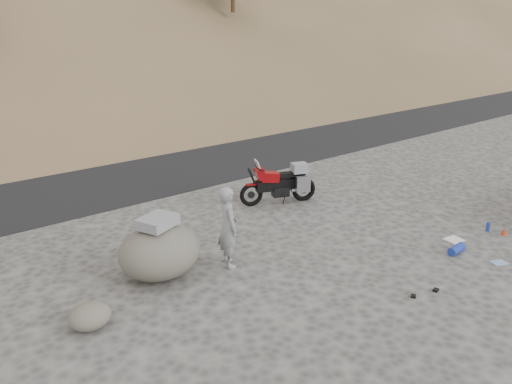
{
  "coord_description": "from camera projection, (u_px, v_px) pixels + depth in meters",
  "views": [
    {
      "loc": [
        -7.73,
        -6.37,
        4.77
      ],
      "look_at": [
        -0.96,
        2.04,
        1.0
      ],
      "focal_mm": 35.0,
      "sensor_mm": 36.0,
      "label": 1
    }
  ],
  "objects": [
    {
      "name": "ground",
      "position": [
        349.0,
        250.0,
        10.83
      ],
      "size": [
        140.0,
        140.0,
        0.0
      ],
      "primitive_type": "plane",
      "color": "#43413E",
      "rests_on": "ground"
    },
    {
      "name": "road",
      "position": [
        153.0,
        162.0,
        17.45
      ],
      "size": [
        120.0,
        7.0,
        0.05
      ],
      "primitive_type": "cube",
      "color": "black",
      "rests_on": "ground"
    },
    {
      "name": "motorcycle",
      "position": [
        282.0,
        184.0,
        13.44
      ],
      "size": [
        2.06,
        1.08,
        1.29
      ],
      "rotation": [
        0.0,
        0.0,
        -0.38
      ],
      "color": "black",
      "rests_on": "ground"
    },
    {
      "name": "man",
      "position": [
        229.0,
        264.0,
        10.21
      ],
      "size": [
        0.57,
        0.71,
        1.68
      ],
      "primitive_type": "imported",
      "rotation": [
        0.0,
        0.0,
        1.26
      ],
      "color": "gray",
      "rests_on": "ground"
    },
    {
      "name": "boulder",
      "position": [
        160.0,
        251.0,
        9.58
      ],
      "size": [
        1.84,
        1.64,
        1.23
      ],
      "rotation": [
        0.0,
        0.0,
        0.18
      ],
      "color": "#535047",
      "rests_on": "ground"
    },
    {
      "name": "small_rock",
      "position": [
        90.0,
        316.0,
        8.07
      ],
      "size": [
        0.8,
        0.75,
        0.42
      ],
      "rotation": [
        0.0,
        0.0,
        0.2
      ],
      "color": "#535047",
      "rests_on": "ground"
    },
    {
      "name": "gear_white_cloth",
      "position": [
        454.0,
        240.0,
        11.34
      ],
      "size": [
        0.43,
        0.39,
        0.01
      ],
      "primitive_type": "cube",
      "rotation": [
        0.0,
        0.0,
        -0.14
      ],
      "color": "white",
      "rests_on": "ground"
    },
    {
      "name": "gear_blue_mat",
      "position": [
        457.0,
        249.0,
        10.67
      ],
      "size": [
        0.48,
        0.22,
        0.19
      ],
      "primitive_type": "cylinder",
      "rotation": [
        0.0,
        1.57,
        0.06
      ],
      "color": "#1A319F",
      "rests_on": "ground"
    },
    {
      "name": "gear_bottle",
      "position": [
        488.0,
        227.0,
        11.78
      ],
      "size": [
        0.1,
        0.1,
        0.22
      ],
      "primitive_type": "cylinder",
      "rotation": [
        0.0,
        0.0,
        -0.25
      ],
      "color": "#1A319F",
      "rests_on": "ground"
    },
    {
      "name": "gear_funnel",
      "position": [
        504.0,
        231.0,
        11.59
      ],
      "size": [
        0.15,
        0.15,
        0.16
      ],
      "primitive_type": "cone",
      "rotation": [
        0.0,
        0.0,
        -0.17
      ],
      "color": "red",
      "rests_on": "ground"
    },
    {
      "name": "gear_glove_a",
      "position": [
        436.0,
        290.0,
        9.22
      ],
      "size": [
        0.14,
        0.11,
        0.04
      ],
      "primitive_type": "cube",
      "rotation": [
        0.0,
        0.0,
        0.24
      ],
      "color": "black",
      "rests_on": "ground"
    },
    {
      "name": "gear_glove_b",
      "position": [
        413.0,
        296.0,
        9.01
      ],
      "size": [
        0.14,
        0.13,
        0.04
      ],
      "primitive_type": "cube",
      "rotation": [
        0.0,
        0.0,
        0.61
      ],
      "color": "black",
      "rests_on": "ground"
    },
    {
      "name": "gear_blue_cloth",
      "position": [
        499.0,
        263.0,
        10.27
      ],
      "size": [
        0.38,
        0.34,
        0.01
      ],
      "primitive_type": "cube",
      "rotation": [
        0.0,
        0.0,
        -0.42
      ],
      "color": "#829AC9",
      "rests_on": "ground"
    }
  ]
}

